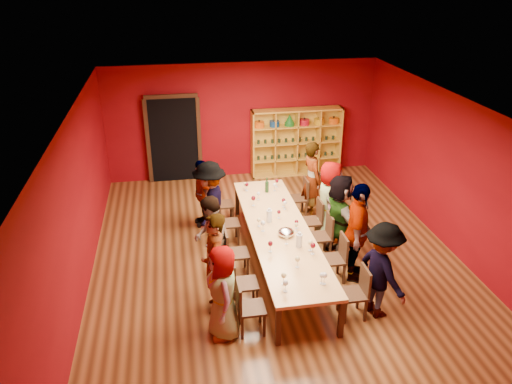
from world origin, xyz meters
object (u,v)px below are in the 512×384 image
Objects in this scene: person_right_0 at (382,270)px; chair_person_right_3 at (315,218)px; tasting_table at (279,232)px; wine_bottle at (267,187)px; chair_person_right_4 at (301,195)px; person_right_4 at (312,179)px; chair_person_right_1 at (337,256)px; chair_person_right_2 at (324,233)px; chair_person_left_4 at (220,202)px; chair_person_left_0 at (246,305)px; chair_person_right_0 at (358,290)px; person_left_3 at (210,204)px; person_left_1 at (214,264)px; chair_person_left_3 at (225,221)px; person_left_4 at (202,193)px; spittoon_bowl at (286,232)px; shelving_unit at (296,139)px; person_left_0 at (223,293)px; chair_person_left_1 at (240,281)px; person_right_1 at (357,233)px; person_left_2 at (211,238)px; person_right_3 at (330,201)px; person_right_2 at (340,216)px; chair_person_left_2 at (232,251)px.

chair_person_right_3 is at bearing -6.15° from person_right_0.
tasting_table is 1.66m from wine_bottle.
person_right_4 is at bearing 0.00° from chair_person_right_4.
chair_person_right_1 is 1.00× the size of chair_person_right_2.
tasting_table is at bearing -63.87° from chair_person_left_4.
chair_person_right_0 is (1.82, 0.07, 0.00)m from chair_person_left_0.
person_left_3 is at bearing -107.68° from chair_person_left_4.
person_left_1 is 1.97× the size of chair_person_left_3.
person_left_4 reaches higher than chair_person_right_3.
spittoon_bowl reaches higher than tasting_table.
chair_person_right_1 and chair_person_right_2 have the same top height.
person_right_4 is at bearing -12.55° from person_right_0.
person_left_0 is (-2.66, -6.10, -0.21)m from shelving_unit.
person_right_1 is at bearing 12.01° from chair_person_left_1.
chair_person_right_2 is (-0.49, -4.19, -0.49)m from shelving_unit.
person_left_0 reaches higher than chair_person_right_2.
person_left_2 is at bearing 145.32° from chair_person_right_0.
chair_person_right_0 is 3.49m from wine_bottle.
person_right_3 is at bearing 58.11° from person_left_4.
person_left_3 is at bearing -175.97° from person_left_2.
person_right_3 is at bearing 64.96° from chair_person_right_2.
chair_person_right_4 reaches higher than tasting_table.
chair_person_left_3 is 0.99m from person_left_4.
tasting_table is 1.35m from chair_person_left_3.
wine_bottle is at bearing -165.17° from chair_person_right_4.
person_left_3 is at bearing 62.79° from person_right_2.
person_left_3 reaches higher than chair_person_left_3.
spittoon_bowl is (0.97, -2.11, 0.32)m from chair_person_left_4.
wine_bottle reaches higher than chair_person_right_1.
chair_person_right_1 is (0.91, -0.68, -0.20)m from tasting_table.
chair_person_left_2 is at bearing -118.43° from wine_bottle.
person_right_0 is (2.57, -3.57, 0.08)m from person_left_4.
wine_bottle is (1.28, 0.68, -0.02)m from person_left_3.
person_right_2 is 5.67× the size of spittoon_bowl.
spittoon_bowl is at bearing -65.26° from chair_person_left_4.
person_right_4 is 2.39m from spittoon_bowl.
person_left_2 is at bearing -171.72° from chair_person_right_2.
tasting_table is 0.95m from chair_person_left_2.
person_left_1 is 2.12m from person_left_3.
person_left_3 is 1.45m from wine_bottle.
person_right_0 reaches higher than chair_person_right_0.
person_right_0 reaches higher than chair_person_left_2.
wine_bottle is (1.38, -0.20, 0.13)m from person_left_4.
person_right_3 is 0.97× the size of person_right_4.
person_left_3 reaches higher than tasting_table.
person_right_3 is at bearing 22.68° from person_right_1.
person_left_0 is 1.66m from chair_person_left_2.
chair_person_left_2 is 1.03m from spittoon_bowl.
chair_person_right_3 is 1.27m from wine_bottle.
chair_person_right_2 is (0.00, 1.85, 0.00)m from chair_person_right_0.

